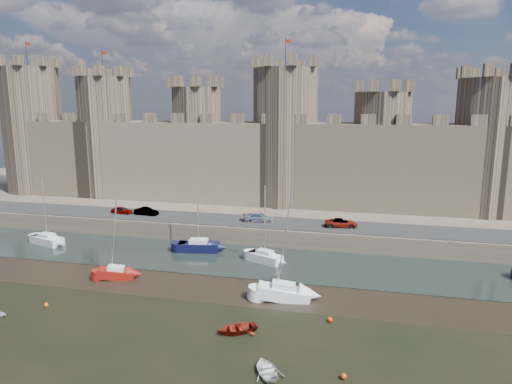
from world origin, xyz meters
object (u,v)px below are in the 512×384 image
car_0 (122,210)px  sailboat_5 (284,292)px  car_2 (259,217)px  sailboat_4 (116,273)px  car_3 (341,223)px  sailboat_2 (265,257)px  sailboat_1 (199,246)px  sailboat_0 (47,239)px  car_1 (146,212)px

car_0 → sailboat_5: (29.60, -20.34, -2.27)m
car_2 → sailboat_4: (-12.27, -19.42, -2.45)m
car_2 → car_3: bearing=-99.8°
sailboat_2 → sailboat_1: bearing=-169.1°
sailboat_4 → sailboat_0: bearing=132.2°
car_1 → car_2: (18.07, 0.27, 0.03)m
sailboat_0 → sailboat_4: 18.89m
sailboat_1 → sailboat_5: size_ratio=0.94×
sailboat_4 → sailboat_5: size_ratio=0.83×
car_1 → car_3: bearing=-84.1°
car_3 → sailboat_1: sailboat_1 is taller
car_2 → sailboat_4: bearing=139.4°
sailboat_4 → car_1: bearing=88.9°
sailboat_1 → car_0: bearing=144.1°
sailboat_2 → car_1: bearing=178.0°
car_0 → car_1: bearing=-85.3°
car_2 → sailboat_0: (-28.65, -10.00, -2.41)m
car_0 → car_3: size_ratio=0.75×
car_0 → sailboat_2: sailboat_2 is taller
sailboat_2 → sailboat_4: sailboat_2 is taller
car_1 → sailboat_0: 14.57m
car_3 → sailboat_0: size_ratio=0.48×
sailboat_4 → sailboat_5: sailboat_5 is taller
car_2 → car_3: size_ratio=1.01×
car_0 → sailboat_4: bearing=-147.6°
car_1 → car_3: 30.04m
car_0 → sailboat_4: (10.02, -19.16, -2.37)m
car_0 → sailboat_2: (25.36, -9.96, -2.29)m
car_3 → sailboat_2: (-8.91, -9.91, -2.34)m
sailboat_5 → sailboat_0: bearing=154.4°
sailboat_1 → sailboat_0: bearing=175.4°
car_0 → sailboat_4: size_ratio=0.36×
sailboat_0 → sailboat_1: bearing=21.9°
sailboat_0 → sailboat_4: size_ratio=1.00×
car_2 → sailboat_1: 10.66m
car_0 → car_3: car_3 is taller
car_1 → sailboat_2: 23.48m
car_3 → sailboat_2: sailboat_2 is taller
car_3 → sailboat_1: (-18.47, -7.81, -2.29)m
car_3 → sailboat_4: size_ratio=0.48×
sailboat_0 → sailboat_2: (31.72, -0.23, 0.03)m
car_2 → sailboat_0: 30.44m
car_2 → sailboat_1: bearing=133.1°
car_2 → sailboat_2: (3.07, -10.22, -2.38)m
sailboat_0 → sailboat_2: size_ratio=0.98×
car_3 → sailboat_0: sailboat_0 is taller
car_2 → sailboat_2: size_ratio=0.47×
car_2 → sailboat_5: (7.31, -20.60, -2.36)m
car_1 → sailboat_5: (25.38, -20.33, -2.32)m
sailboat_2 → sailboat_4: 17.89m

